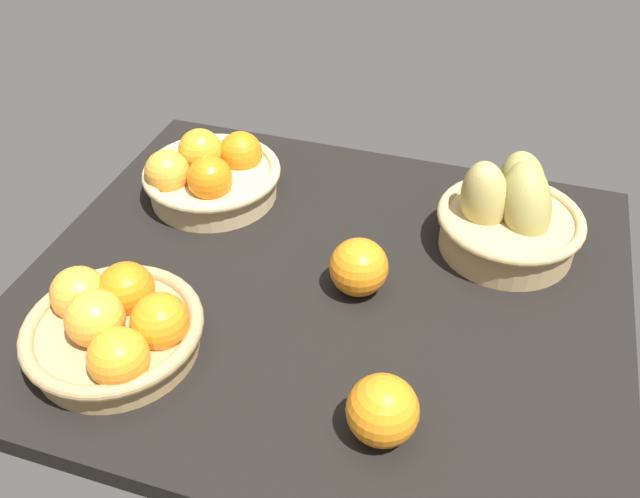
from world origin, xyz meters
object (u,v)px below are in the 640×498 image
object	(u,v)px
loose_orange_back_gap	(358,269)
basket_far_right	(115,326)
basket_near_right	(210,174)
basket_near_left_pears	(509,217)
loose_orange_front_gap	(382,410)

from	to	relation	value
loose_orange_back_gap	basket_far_right	bearing A→B (deg)	36.91
basket_near_right	basket_far_right	bearing A→B (deg)	94.85
basket_near_left_pears	loose_orange_back_gap	distance (cm)	24.83
basket_near_right	basket_near_left_pears	distance (cm)	47.41
basket_near_right	loose_orange_back_gap	distance (cm)	32.56
loose_orange_front_gap	loose_orange_back_gap	size ratio (longest dim) A/B	1.00
basket_near_right	basket_near_left_pears	xyz separation A→B (cm)	(-47.37, -1.65, 0.90)
basket_far_right	basket_near_right	bearing A→B (deg)	-85.15
basket_near_right	loose_orange_front_gap	world-z (taller)	basket_near_right
basket_far_right	loose_orange_back_gap	bearing A→B (deg)	-143.09
loose_orange_back_gap	loose_orange_front_gap	bearing A→B (deg)	111.58
basket_near_right	loose_orange_back_gap	world-z (taller)	basket_near_right
basket_near_right	basket_far_right	size ratio (longest dim) A/B	0.99
basket_near_left_pears	basket_far_right	distance (cm)	57.29
basket_near_left_pears	basket_far_right	size ratio (longest dim) A/B	1.00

